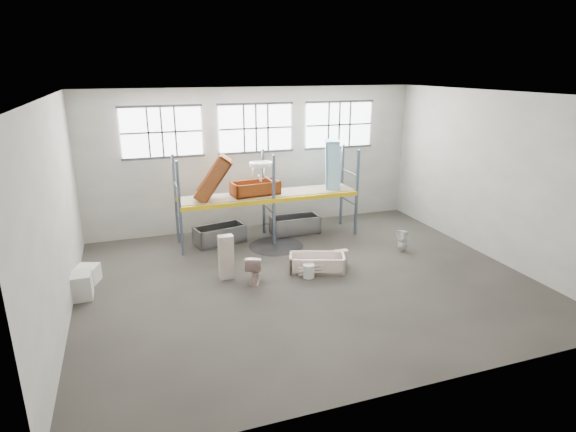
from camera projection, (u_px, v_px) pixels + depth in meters
name	position (u px, v px, depth m)	size (l,w,h in m)	color
floor	(306.00, 281.00, 13.09)	(12.00, 10.00, 0.10)	#4B4740
ceiling	(308.00, 92.00, 11.54)	(12.00, 10.00, 0.10)	silver
wall_back	(256.00, 159.00, 16.86)	(12.00, 0.10, 5.00)	#9C9B91
wall_front	(418.00, 266.00, 7.77)	(12.00, 0.10, 5.00)	#AFAEA3
wall_left	(53.00, 215.00, 10.42)	(0.10, 10.00, 5.00)	#AAA99C
wall_right	(493.00, 176.00, 14.21)	(0.10, 10.00, 5.00)	beige
window_left	(162.00, 132.00, 15.43)	(2.60, 0.04, 1.60)	white
window_mid	(256.00, 128.00, 16.43)	(2.60, 0.04, 1.60)	white
window_right	(339.00, 125.00, 17.43)	(2.60, 0.04, 1.60)	white
rack_upright_la	(180.00, 210.00, 14.29)	(0.08, 0.08, 3.00)	slate
rack_upright_lb	(176.00, 200.00, 15.37)	(0.08, 0.08, 3.00)	slate
rack_upright_ma	(274.00, 201.00, 15.23)	(0.08, 0.08, 3.00)	slate
rack_upright_mb	(263.00, 192.00, 16.31)	(0.08, 0.08, 3.00)	slate
rack_upright_ra	(357.00, 193.00, 16.17)	(0.08, 0.08, 3.00)	slate
rack_upright_rb	(342.00, 185.00, 17.25)	(0.08, 0.08, 3.00)	slate
rack_beam_front	(274.00, 201.00, 15.23)	(6.00, 0.10, 0.14)	yellow
rack_beam_back	(263.00, 192.00, 16.31)	(6.00, 0.10, 0.14)	yellow
shelf_deck	(268.00, 194.00, 15.75)	(5.90, 1.10, 0.03)	gray
wet_patch	(276.00, 246.00, 15.50)	(1.80, 1.80, 0.00)	black
bathtub_beige	(317.00, 263.00, 13.59)	(1.59, 0.75, 0.47)	beige
cistern_spare	(341.00, 256.00, 13.92)	(0.40, 0.19, 0.38)	beige
sink_in_tub	(308.00, 263.00, 13.77)	(0.45, 0.45, 0.16)	beige
toilet_beige	(254.00, 268.00, 12.84)	(0.45, 0.78, 0.80)	beige
cistern_tall	(226.00, 257.00, 12.97)	(0.40, 0.26, 1.25)	beige
toilet_white	(403.00, 240.00, 15.01)	(0.32, 0.32, 0.71)	white
steel_tub_left	(220.00, 235.00, 15.68)	(1.64, 0.76, 0.60)	#969A9E
steel_tub_right	(295.00, 225.00, 16.66)	(1.68, 0.78, 0.61)	#A4A5AB
rust_tub_flat	(255.00, 188.00, 15.52)	(1.56, 0.73, 0.44)	#933C09
rust_tub_tilted	(213.00, 178.00, 14.78)	(1.57, 0.73, 0.44)	#95531D
sink_on_shelf	(261.00, 180.00, 15.39)	(0.74, 0.57, 0.65)	white
blue_tub_upright	(332.00, 165.00, 16.31)	(1.71, 0.80, 0.48)	#94D1EB
bucket	(309.00, 271.00, 13.15)	(0.33, 0.33, 0.39)	silver
carton_near	(76.00, 286.00, 11.92)	(0.77, 0.66, 0.66)	beige
carton_far	(87.00, 274.00, 12.82)	(0.57, 0.57, 0.47)	silver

